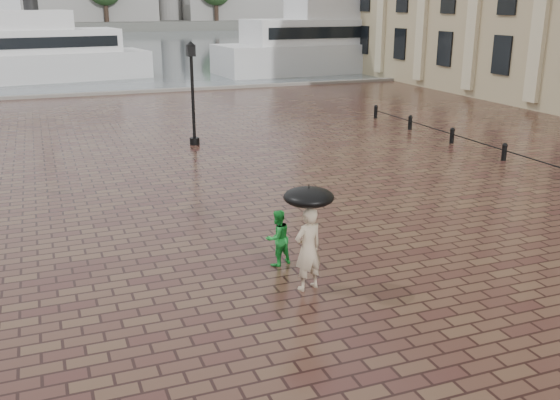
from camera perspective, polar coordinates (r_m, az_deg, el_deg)
name	(u,v)px	position (r m, az deg, el deg)	size (l,w,h in m)	color
ground	(211,273)	(14.95, -6.31, -6.69)	(300.00, 300.00, 0.00)	#3A1E1A
harbour_water	(56,44)	(105.45, -19.77, 13.26)	(240.00, 240.00, 0.00)	#464E55
quay_edge	(91,95)	(45.75, -16.91, 9.15)	(80.00, 0.60, 0.30)	slate
far_shore	(45,24)	(173.33, -20.68, 14.81)	(300.00, 60.00, 2.00)	#4C4C47
bollard_row	(504,151)	(26.88, 19.83, 4.25)	(0.22, 21.22, 0.73)	black
adult_pedestrian	(308,249)	(13.75, 2.58, -4.50)	(0.69, 0.46, 1.90)	tan
child_pedestrian	(278,238)	(15.09, -0.22, -3.47)	(0.68, 0.53, 1.39)	green
ferry_far	(357,41)	(60.80, 7.06, 14.19)	(27.22, 7.88, 8.83)	silver
umbrella	(309,197)	(13.34, 2.65, 0.27)	(1.10, 1.10, 1.20)	black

